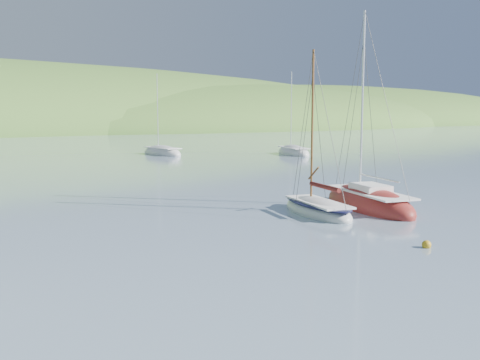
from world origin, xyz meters
TOP-DOWN VIEW (x-y plane):
  - ground at (0.00, 0.00)m, footprint 700.00×700.00m
  - daysailer_white at (5.96, 8.71)m, footprint 3.64×6.52m
  - sloop_red at (9.51, 8.30)m, footprint 5.03×8.69m
  - distant_sloop_b at (17.23, 51.41)m, footprint 3.48×8.29m
  - distant_sloop_d at (31.67, 41.78)m, footprint 5.35×8.78m
  - mooring_buoys at (2.78, 7.08)m, footprint 22.32×11.26m

SIDE VIEW (x-z plane):
  - ground at x=0.00m, z-range 0.00..0.00m
  - mooring_buoys at x=2.78m, z-range -0.12..0.36m
  - distant_sloop_b at x=17.23m, z-range -5.58..5.97m
  - distant_sloop_d at x=31.67m, z-range -5.72..6.11m
  - daysailer_white at x=5.96m, z-range -4.52..4.95m
  - sloop_red at x=9.51m, z-range -5.86..6.32m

